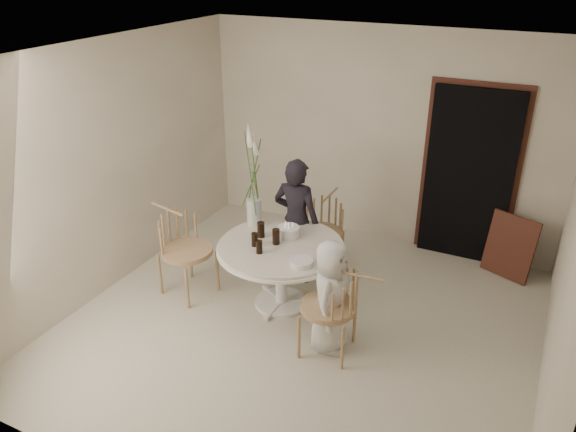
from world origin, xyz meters
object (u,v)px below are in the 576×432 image
at_px(table, 281,254).
at_px(boy, 330,296).
at_px(chair_left, 178,239).
at_px(chair_right, 342,301).
at_px(flower_vase, 254,191).
at_px(girl, 296,221).
at_px(birthday_cake, 288,232).
at_px(chair_far, 325,222).

relative_size(table, boy, 1.17).
xyz_separation_m(chair_left, boy, (1.88, -0.22, -0.06)).
distance_m(table, chair_left, 1.17).
bearing_deg(boy, chair_left, 76.93).
xyz_separation_m(chair_right, chair_left, (-2.01, 0.27, 0.04)).
height_order(boy, flower_vase, flower_vase).
bearing_deg(chair_right, chair_left, -102.52).
bearing_deg(girl, boy, 128.56).
height_order(table, flower_vase, flower_vase).
height_order(girl, boy, girl).
distance_m(girl, birthday_cake, 0.39).
distance_m(table, chair_right, 0.99).
xyz_separation_m(girl, boy, (0.82, -1.00, -0.16)).
bearing_deg(boy, birthday_cake, 43.59).
bearing_deg(flower_vase, birthday_cake, -11.69).
distance_m(chair_right, flower_vase, 1.63).
xyz_separation_m(chair_right, girl, (-0.96, 1.05, 0.14)).
xyz_separation_m(table, chair_far, (0.08, 0.98, -0.04)).
height_order(chair_right, girl, girl).
height_order(chair_right, chair_left, chair_left).
height_order(chair_far, flower_vase, flower_vase).
height_order(chair_right, boy, boy).
relative_size(chair_far, boy, 0.78).
height_order(chair_left, flower_vase, flower_vase).
bearing_deg(birthday_cake, chair_far, 83.23).
xyz_separation_m(chair_far, birthday_cake, (-0.09, -0.79, 0.21)).
xyz_separation_m(chair_far, chair_left, (-1.24, -1.19, 0.05)).
bearing_deg(girl, flower_vase, 35.97).
bearing_deg(chair_far, girl, -113.46).
height_order(birthday_cake, flower_vase, flower_vase).
relative_size(chair_right, chair_left, 0.94).
xyz_separation_m(birthday_cake, flower_vase, (-0.46, 0.10, 0.35)).
relative_size(chair_far, flower_vase, 0.78).
bearing_deg(chair_far, chair_right, -62.00).
bearing_deg(chair_left, birthday_cake, -57.56).
bearing_deg(table, chair_far, 85.09).
bearing_deg(boy, girl, 33.24).
bearing_deg(flower_vase, chair_left, -144.14).
height_order(girl, flower_vase, flower_vase).
bearing_deg(girl, birthday_cake, 101.91).
bearing_deg(flower_vase, boy, -30.89).
bearing_deg(boy, flower_vase, 52.82).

